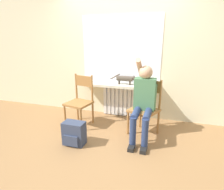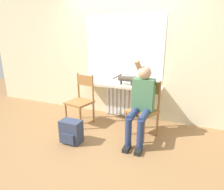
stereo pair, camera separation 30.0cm
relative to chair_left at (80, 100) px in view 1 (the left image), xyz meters
The scene contains 10 objects.
ground_plane 0.92m from the chair_left, 40.28° to the right, with size 12.00×12.00×0.00m, color olive.
wall_with_window 1.28m from the chair_left, 50.40° to the left, with size 7.00×0.06×2.70m.
radiator 0.89m from the chair_left, 47.16° to the left, with size 0.71×0.08×0.67m.
windowsill 0.83m from the chair_left, 41.52° to the left, with size 1.67×0.33×0.05m.
window_glass 1.28m from the chair_left, 49.00° to the left, with size 1.60×0.01×1.33m.
chair_left is the anchor object (origin of this frame).
chair_right 1.23m from the chair_left, ahead, with size 0.56×0.56×0.95m.
person 1.23m from the chair_left, ahead, with size 0.36×1.04×1.31m.
cat 0.99m from the chair_left, 35.98° to the left, with size 0.52×0.10×0.21m.
backpack 0.79m from the chair_left, 71.87° to the right, with size 0.33×0.23×0.37m.
Camera 1 is at (0.96, -2.51, 1.59)m, focal length 30.00 mm.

